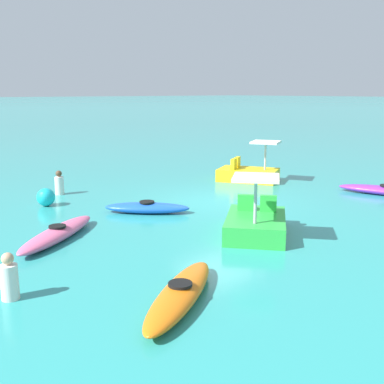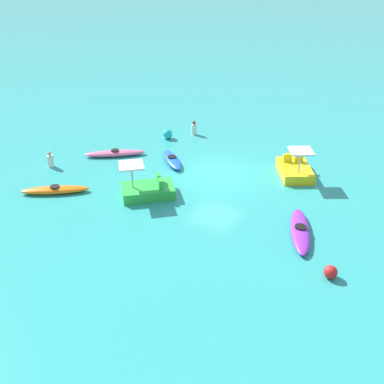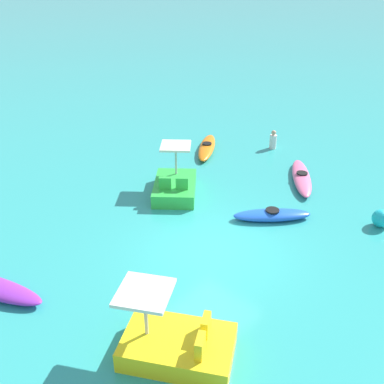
{
  "view_description": "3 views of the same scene",
  "coord_description": "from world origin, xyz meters",
  "px_view_note": "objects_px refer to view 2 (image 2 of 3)",
  "views": [
    {
      "loc": [
        10.69,
        11.47,
        3.67
      ],
      "look_at": [
        1.61,
        0.52,
        0.63
      ],
      "focal_mm": 44.14,
      "sensor_mm": 36.0,
      "label": 1
    },
    {
      "loc": [
        -8.67,
        18.37,
        10.2
      ],
      "look_at": [
        -0.22,
        2.92,
        0.49
      ],
      "focal_mm": 41.35,
      "sensor_mm": 36.0,
      "label": 2
    },
    {
      "loc": [
        -8.44,
        -6.93,
        7.71
      ],
      "look_at": [
        1.88,
        2.58,
        0.37
      ],
      "focal_mm": 41.34,
      "sensor_mm": 36.0,
      "label": 3
    }
  ],
  "objects_px": {
    "pedal_boat_yellow": "(295,169)",
    "person_near_shore": "(50,160)",
    "kayak_purple": "(300,231)",
    "person_by_kayaks": "(194,129)",
    "buoy_red": "(331,272)",
    "kayak_orange": "(55,190)",
    "buoy_cyan": "(167,134)",
    "kayak_pink": "(115,153)",
    "kayak_blue": "(172,160)",
    "pedal_boat_green": "(148,189)"
  },
  "relations": [
    {
      "from": "pedal_boat_yellow",
      "to": "person_near_shore",
      "type": "relative_size",
      "value": 3.21
    },
    {
      "from": "kayak_purple",
      "to": "person_by_kayaks",
      "type": "relative_size",
      "value": 3.91
    },
    {
      "from": "person_near_shore",
      "to": "buoy_red",
      "type": "bearing_deg",
      "value": 172.43
    },
    {
      "from": "kayak_purple",
      "to": "kayak_orange",
      "type": "bearing_deg",
      "value": 11.1
    },
    {
      "from": "kayak_orange",
      "to": "buoy_red",
      "type": "distance_m",
      "value": 12.96
    },
    {
      "from": "buoy_cyan",
      "to": "kayak_pink",
      "type": "bearing_deg",
      "value": 71.38
    },
    {
      "from": "kayak_pink",
      "to": "person_by_kayaks",
      "type": "height_order",
      "value": "person_by_kayaks"
    },
    {
      "from": "kayak_pink",
      "to": "pedal_boat_yellow",
      "type": "xyz_separation_m",
      "value": [
        -9.55,
        -2.49,
        0.17
      ]
    },
    {
      "from": "kayak_pink",
      "to": "kayak_blue",
      "type": "distance_m",
      "value": 3.34
    },
    {
      "from": "kayak_pink",
      "to": "person_by_kayaks",
      "type": "xyz_separation_m",
      "value": [
        -2.32,
        -5.01,
        0.22
      ]
    },
    {
      "from": "person_by_kayaks",
      "to": "pedal_boat_green",
      "type": "bearing_deg",
      "value": 102.99
    },
    {
      "from": "kayak_pink",
      "to": "person_near_shore",
      "type": "distance_m",
      "value": 3.5
    },
    {
      "from": "kayak_orange",
      "to": "buoy_red",
      "type": "height_order",
      "value": "buoy_red"
    },
    {
      "from": "buoy_red",
      "to": "person_by_kayaks",
      "type": "relative_size",
      "value": 0.55
    },
    {
      "from": "kayak_blue",
      "to": "kayak_orange",
      "type": "height_order",
      "value": "same"
    },
    {
      "from": "person_by_kayaks",
      "to": "kayak_pink",
      "type": "bearing_deg",
      "value": 65.19
    },
    {
      "from": "pedal_boat_yellow",
      "to": "buoy_cyan",
      "type": "xyz_separation_m",
      "value": [
        8.33,
        -1.13,
        -0.04
      ]
    },
    {
      "from": "person_near_shore",
      "to": "kayak_purple",
      "type": "bearing_deg",
      "value": -179.39
    },
    {
      "from": "kayak_purple",
      "to": "kayak_pink",
      "type": "bearing_deg",
      "value": -12.98
    },
    {
      "from": "kayak_purple",
      "to": "person_near_shore",
      "type": "distance_m",
      "value": 13.51
    },
    {
      "from": "kayak_blue",
      "to": "pedal_boat_green",
      "type": "relative_size",
      "value": 0.85
    },
    {
      "from": "kayak_blue",
      "to": "buoy_cyan",
      "type": "bearing_deg",
      "value": -54.55
    },
    {
      "from": "kayak_orange",
      "to": "pedal_boat_yellow",
      "type": "xyz_separation_m",
      "value": [
        -9.41,
        -7.31,
        0.17
      ]
    },
    {
      "from": "kayak_pink",
      "to": "pedal_boat_green",
      "type": "distance_m",
      "value": 5.07
    },
    {
      "from": "kayak_blue",
      "to": "pedal_boat_yellow",
      "type": "bearing_deg",
      "value": -164.76
    },
    {
      "from": "kayak_pink",
      "to": "buoy_red",
      "type": "height_order",
      "value": "buoy_red"
    },
    {
      "from": "person_near_shore",
      "to": "kayak_orange",
      "type": "bearing_deg",
      "value": 137.85
    },
    {
      "from": "kayak_orange",
      "to": "person_near_shore",
      "type": "bearing_deg",
      "value": -42.15
    },
    {
      "from": "person_near_shore",
      "to": "pedal_boat_yellow",
      "type": "bearing_deg",
      "value": -155.78
    },
    {
      "from": "pedal_boat_green",
      "to": "buoy_cyan",
      "type": "distance_m",
      "value": 7.16
    },
    {
      "from": "pedal_boat_yellow",
      "to": "kayak_blue",
      "type": "bearing_deg",
      "value": 15.24
    },
    {
      "from": "person_by_kayaks",
      "to": "kayak_blue",
      "type": "bearing_deg",
      "value": 102.45
    },
    {
      "from": "person_by_kayaks",
      "to": "kayak_purple",
      "type": "bearing_deg",
      "value": 139.87
    },
    {
      "from": "buoy_cyan",
      "to": "person_by_kayaks",
      "type": "bearing_deg",
      "value": -128.31
    },
    {
      "from": "kayak_purple",
      "to": "pedal_boat_yellow",
      "type": "xyz_separation_m",
      "value": [
        1.82,
        -5.11,
        0.17
      ]
    },
    {
      "from": "buoy_cyan",
      "to": "person_near_shore",
      "type": "bearing_deg",
      "value": 62.26
    },
    {
      "from": "pedal_boat_green",
      "to": "buoy_cyan",
      "type": "bearing_deg",
      "value": -65.92
    },
    {
      "from": "pedal_boat_yellow",
      "to": "buoy_cyan",
      "type": "distance_m",
      "value": 8.4
    },
    {
      "from": "pedal_boat_green",
      "to": "pedal_boat_yellow",
      "type": "bearing_deg",
      "value": -134.98
    },
    {
      "from": "pedal_boat_green",
      "to": "person_near_shore",
      "type": "relative_size",
      "value": 3.18
    },
    {
      "from": "kayak_purple",
      "to": "person_near_shore",
      "type": "relative_size",
      "value": 3.91
    },
    {
      "from": "kayak_blue",
      "to": "pedal_boat_green",
      "type": "height_order",
      "value": "pedal_boat_green"
    },
    {
      "from": "buoy_cyan",
      "to": "buoy_red",
      "type": "xyz_separation_m",
      "value": [
        -11.87,
        8.41,
        -0.05
      ]
    },
    {
      "from": "kayak_orange",
      "to": "kayak_purple",
      "type": "bearing_deg",
      "value": -168.9
    },
    {
      "from": "buoy_cyan",
      "to": "person_near_shore",
      "type": "xyz_separation_m",
      "value": [
        3.36,
        6.39,
        0.09
      ]
    },
    {
      "from": "pedal_boat_yellow",
      "to": "kayak_purple",
      "type": "bearing_deg",
      "value": 109.57
    },
    {
      "from": "pedal_boat_green",
      "to": "pedal_boat_yellow",
      "type": "relative_size",
      "value": 0.99
    },
    {
      "from": "kayak_blue",
      "to": "kayak_purple",
      "type": "height_order",
      "value": "same"
    },
    {
      "from": "kayak_pink",
      "to": "kayak_orange",
      "type": "height_order",
      "value": "same"
    },
    {
      "from": "pedal_boat_green",
      "to": "kayak_purple",
      "type": "bearing_deg",
      "value": -177.66
    }
  ]
}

